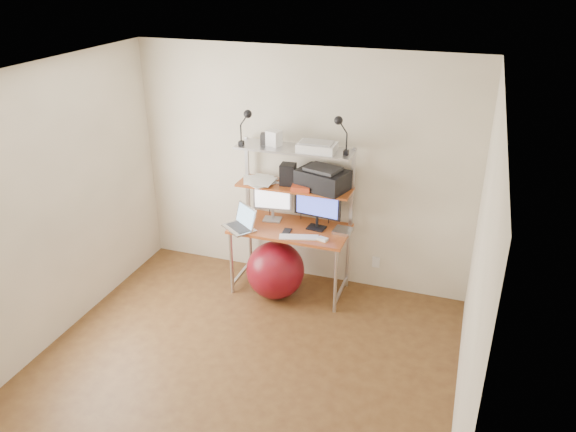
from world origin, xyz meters
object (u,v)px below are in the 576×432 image
(monitor_silver, at_px, (273,198))
(monitor_black, at_px, (317,206))
(printer, at_px, (323,179))
(laptop, at_px, (242,223))
(exercise_ball, at_px, (275,270))

(monitor_silver, bearing_deg, monitor_black, -12.85)
(monitor_silver, distance_m, printer, 0.60)
(monitor_silver, height_order, printer, printer)
(laptop, height_order, printer, printer)
(monitor_silver, height_order, laptop, monitor_silver)
(monitor_silver, xyz_separation_m, monitor_black, (0.50, -0.04, 0.01))
(monitor_black, xyz_separation_m, printer, (0.03, 0.06, 0.27))
(monitor_silver, relative_size, monitor_black, 0.92)
(monitor_black, bearing_deg, exercise_ball, -139.56)
(printer, bearing_deg, laptop, -140.85)
(monitor_black, xyz_separation_m, laptop, (-0.72, -0.25, -0.20))
(monitor_silver, distance_m, monitor_black, 0.50)
(laptop, relative_size, exercise_ball, 0.71)
(monitor_black, height_order, printer, printer)
(monitor_silver, distance_m, exercise_ball, 0.75)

